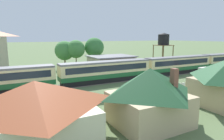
{
  "coord_description": "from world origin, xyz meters",
  "views": [
    {
      "loc": [
        -26.74,
        -33.94,
        8.44
      ],
      "look_at": [
        -7.97,
        1.2,
        1.74
      ],
      "focal_mm": 32.0,
      "sensor_mm": 36.0,
      "label": 1
    }
  ],
  "objects_px": {
    "yard_tree_0": "(76,49)",
    "yard_tree_1": "(65,51)",
    "parked_car_green": "(62,94)",
    "delivery_truck_red": "(211,73)",
    "yard_tree_2": "(94,47)",
    "station_building": "(111,64)",
    "water_tower": "(164,40)",
    "cottage_terracotta_roof_2": "(36,111)",
    "cottage_dark_green_roof": "(149,96)",
    "passenger_train": "(147,67)"
  },
  "relations": [
    {
      "from": "yard_tree_0",
      "to": "yard_tree_1",
      "type": "height_order",
      "value": "yard_tree_0"
    },
    {
      "from": "yard_tree_2",
      "to": "water_tower",
      "type": "bearing_deg",
      "value": -10.25
    },
    {
      "from": "parked_car_green",
      "to": "delivery_truck_red",
      "type": "distance_m",
      "value": 29.91
    },
    {
      "from": "passenger_train",
      "to": "parked_car_green",
      "type": "relative_size",
      "value": 16.75
    },
    {
      "from": "water_tower",
      "to": "cottage_dark_green_roof",
      "type": "bearing_deg",
      "value": -133.89
    },
    {
      "from": "cottage_dark_green_roof",
      "to": "delivery_truck_red",
      "type": "relative_size",
      "value": 1.28
    },
    {
      "from": "passenger_train",
      "to": "delivery_truck_red",
      "type": "bearing_deg",
      "value": -36.58
    },
    {
      "from": "water_tower",
      "to": "cottage_dark_green_roof",
      "type": "relative_size",
      "value": 1.31
    },
    {
      "from": "cottage_terracotta_roof_2",
      "to": "passenger_train",
      "type": "bearing_deg",
      "value": 34.91
    },
    {
      "from": "cottage_terracotta_roof_2",
      "to": "yard_tree_1",
      "type": "bearing_deg",
      "value": 71.59
    },
    {
      "from": "station_building",
      "to": "yard_tree_2",
      "type": "distance_m",
      "value": 8.61
    },
    {
      "from": "water_tower",
      "to": "yard_tree_0",
      "type": "xyz_separation_m",
      "value": [
        -26.04,
        3.78,
        -2.18
      ]
    },
    {
      "from": "passenger_train",
      "to": "cottage_terracotta_roof_2",
      "type": "height_order",
      "value": "cottage_terracotta_roof_2"
    },
    {
      "from": "parked_car_green",
      "to": "yard_tree_2",
      "type": "relative_size",
      "value": 0.54
    },
    {
      "from": "passenger_train",
      "to": "water_tower",
      "type": "bearing_deg",
      "value": 38.9
    },
    {
      "from": "cottage_dark_green_roof",
      "to": "yard_tree_2",
      "type": "distance_m",
      "value": 36.57
    },
    {
      "from": "cottage_terracotta_roof_2",
      "to": "delivery_truck_red",
      "type": "distance_m",
      "value": 35.82
    },
    {
      "from": "station_building",
      "to": "yard_tree_0",
      "type": "xyz_separation_m",
      "value": [
        -6.19,
        7.77,
        3.26
      ]
    },
    {
      "from": "yard_tree_2",
      "to": "parked_car_green",
      "type": "bearing_deg",
      "value": -122.5
    },
    {
      "from": "cottage_dark_green_roof",
      "to": "yard_tree_2",
      "type": "relative_size",
      "value": 0.89
    },
    {
      "from": "parked_car_green",
      "to": "yard_tree_2",
      "type": "bearing_deg",
      "value": 56.55
    },
    {
      "from": "delivery_truck_red",
      "to": "yard_tree_0",
      "type": "distance_m",
      "value": 31.92
    },
    {
      "from": "cottage_terracotta_roof_2",
      "to": "cottage_dark_green_roof",
      "type": "height_order",
      "value": "cottage_dark_green_roof"
    },
    {
      "from": "delivery_truck_red",
      "to": "yard_tree_2",
      "type": "distance_m",
      "value": 28.97
    },
    {
      "from": "passenger_train",
      "to": "yard_tree_0",
      "type": "height_order",
      "value": "yard_tree_0"
    },
    {
      "from": "delivery_truck_red",
      "to": "yard_tree_0",
      "type": "xyz_separation_m",
      "value": [
        -20.27,
        24.33,
        4.0
      ]
    },
    {
      "from": "passenger_train",
      "to": "yard_tree_1",
      "type": "bearing_deg",
      "value": 123.88
    },
    {
      "from": "passenger_train",
      "to": "cottage_dark_green_roof",
      "type": "relative_size",
      "value": 10.19
    },
    {
      "from": "passenger_train",
      "to": "yard_tree_0",
      "type": "relative_size",
      "value": 9.75
    },
    {
      "from": "water_tower",
      "to": "cottage_terracotta_roof_2",
      "type": "height_order",
      "value": "water_tower"
    },
    {
      "from": "yard_tree_1",
      "to": "yard_tree_0",
      "type": "bearing_deg",
      "value": -36.99
    },
    {
      "from": "yard_tree_0",
      "to": "yard_tree_2",
      "type": "height_order",
      "value": "yard_tree_2"
    },
    {
      "from": "water_tower",
      "to": "parked_car_green",
      "type": "height_order",
      "value": "water_tower"
    },
    {
      "from": "station_building",
      "to": "cottage_terracotta_roof_2",
      "type": "xyz_separation_m",
      "value": [
        -20.48,
        -25.9,
        0.66
      ]
    },
    {
      "from": "cottage_terracotta_roof_2",
      "to": "cottage_dark_green_roof",
      "type": "relative_size",
      "value": 1.31
    },
    {
      "from": "station_building",
      "to": "yard_tree_1",
      "type": "bearing_deg",
      "value": 131.95
    },
    {
      "from": "parked_car_green",
      "to": "delivery_truck_red",
      "type": "relative_size",
      "value": 0.78
    },
    {
      "from": "passenger_train",
      "to": "cottage_terracotta_roof_2",
      "type": "xyz_separation_m",
      "value": [
        -24.3,
        -16.95,
        0.46
      ]
    },
    {
      "from": "station_building",
      "to": "cottage_terracotta_roof_2",
      "type": "relative_size",
      "value": 1.1
    },
    {
      "from": "station_building",
      "to": "yard_tree_2",
      "type": "relative_size",
      "value": 1.28
    },
    {
      "from": "water_tower",
      "to": "yard_tree_1",
      "type": "xyz_separation_m",
      "value": [
        -28.5,
        5.64,
        -2.62
      ]
    },
    {
      "from": "water_tower",
      "to": "station_building",
      "type": "bearing_deg",
      "value": -168.64
    },
    {
      "from": "parked_car_green",
      "to": "yard_tree_1",
      "type": "xyz_separation_m",
      "value": [
        7.15,
        25.01,
        4.18
      ]
    },
    {
      "from": "water_tower",
      "to": "delivery_truck_red",
      "type": "xyz_separation_m",
      "value": [
        -5.77,
        -20.55,
        -6.19
      ]
    },
    {
      "from": "water_tower",
      "to": "delivery_truck_red",
      "type": "height_order",
      "value": "water_tower"
    },
    {
      "from": "passenger_train",
      "to": "yard_tree_2",
      "type": "relative_size",
      "value": 9.05
    },
    {
      "from": "yard_tree_2",
      "to": "delivery_truck_red",
      "type": "bearing_deg",
      "value": -58.13
    },
    {
      "from": "water_tower",
      "to": "parked_car_green",
      "type": "relative_size",
      "value": 2.16
    },
    {
      "from": "station_building",
      "to": "yard_tree_1",
      "type": "distance_m",
      "value": 13.24
    },
    {
      "from": "station_building",
      "to": "yard_tree_1",
      "type": "height_order",
      "value": "yard_tree_1"
    }
  ]
}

